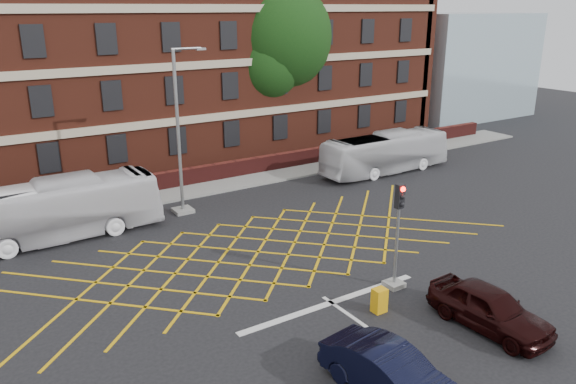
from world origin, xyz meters
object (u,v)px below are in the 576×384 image
car_navy (391,374)px  deciduous_tree (274,45)px  street_lamp (181,159)px  traffic_light_near (397,246)px  bus_right (386,153)px  bus_left (48,212)px  utility_cabinet (379,300)px  car_maroon (489,308)px

car_navy → deciduous_tree: deciduous_tree is taller
car_navy → street_lamp: (1.06, 17.35, 2.23)m
deciduous_tree → traffic_light_near: 24.53m
traffic_light_near → street_lamp: 13.11m
car_navy → traffic_light_near: traffic_light_near is taller
bus_right → traffic_light_near: (-10.75, -12.37, 0.43)m
bus_right → car_navy: size_ratio=2.16×
traffic_light_near → bus_left: bearing=130.3°
traffic_light_near → car_navy: bearing=-134.2°
traffic_light_near → street_lamp: street_lamp is taller
bus_right → street_lamp: size_ratio=1.10×
bus_right → street_lamp: bearing=89.2°
bus_left → car_navy: (5.80, -17.16, -0.73)m
bus_left → utility_cabinet: 16.05m
bus_right → car_maroon: (-10.11, -16.36, -0.58)m
bus_left → traffic_light_near: (10.48, -12.35, 0.31)m
bus_right → car_navy: (-15.43, -17.18, -0.60)m
utility_cabinet → car_maroon: bearing=-49.4°
bus_left → street_lamp: (6.86, 0.19, 1.50)m
street_lamp → traffic_light_near: bearing=-73.9°
bus_right → bus_left: bearing=89.9°
traffic_light_near → bus_right: bearing=49.0°
bus_left → bus_right: bearing=-90.2°
bus_left → bus_right: (21.24, 0.02, -0.13)m
car_maroon → bus_left: bearing=121.5°
bus_right → utility_cabinet: size_ratio=10.41×
bus_right → car_maroon: 19.24m
bus_left → deciduous_tree: bearing=-62.3°
bus_right → utility_cabinet: bearing=136.9°
utility_cabinet → car_navy: bearing=-127.9°
car_navy → street_lamp: size_ratio=0.51×
car_navy → utility_cabinet: car_navy is taller
bus_left → street_lamp: bearing=-88.6°
deciduous_tree → car_navy: bearing=-115.5°
bus_left → car_maroon: 19.77m
deciduous_tree → bus_right: bearing=-75.6°
bus_left → car_navy: size_ratio=2.36×
car_maroon → traffic_light_near: (-0.64, 3.99, 1.01)m
bus_right → utility_cabinet: bus_right is taller
bus_left → street_lamp: 7.03m
street_lamp → utility_cabinet: (1.81, -13.67, -2.50)m
car_navy → traffic_light_near: size_ratio=1.04×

